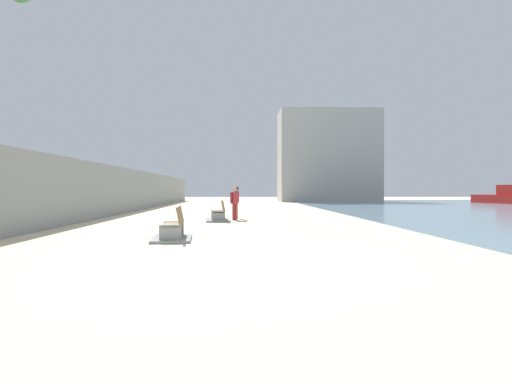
{
  "coord_description": "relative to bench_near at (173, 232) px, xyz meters",
  "views": [
    {
      "loc": [
        -0.13,
        -9.34,
        1.48
      ],
      "look_at": [
        0.69,
        12.06,
        1.35
      ],
      "focal_mm": 31.87,
      "sensor_mm": 36.0,
      "label": 1
    }
  ],
  "objects": [
    {
      "name": "ground_plane",
      "position": [
        2.05,
        13.99,
        -0.23
      ],
      "size": [
        120.0,
        120.0,
        0.0
      ],
      "primitive_type": "plane",
      "color": "beige"
    },
    {
      "name": "seawall",
      "position": [
        -5.45,
        13.99,
        1.17
      ],
      "size": [
        0.8,
        64.0,
        2.8
      ],
      "primitive_type": "cube",
      "color": "gray",
      "rests_on": "ground"
    },
    {
      "name": "bench_near",
      "position": [
        0.0,
        0.0,
        0.0
      ],
      "size": [
        1.25,
        2.17,
        0.98
      ],
      "color": "gray",
      "rests_on": "ground"
    },
    {
      "name": "bench_far",
      "position": [
        0.99,
        7.81,
        0.0
      ],
      "size": [
        1.25,
        2.17,
        0.98
      ],
      "color": "gray",
      "rests_on": "ground"
    },
    {
      "name": "person_walking",
      "position": [
        1.82,
        9.57,
        0.71
      ],
      "size": [
        0.22,
        0.53,
        1.63
      ],
      "color": "gold",
      "rests_on": "ground"
    },
    {
      "name": "person_standing",
      "position": [
        1.73,
        8.49,
        0.68
      ],
      "size": [
        0.43,
        0.37,
        1.59
      ],
      "color": "#B22D33",
      "rests_on": "ground"
    },
    {
      "name": "boat_distant",
      "position": [
        29.39,
        31.76,
        0.5
      ],
      "size": [
        3.84,
        7.89,
        1.9
      ],
      "color": "red",
      "rests_on": "water_bay"
    },
    {
      "name": "harbor_building",
      "position": [
        12.9,
        41.99,
        5.29
      ],
      "size": [
        12.0,
        6.0,
        11.05
      ],
      "primitive_type": "cube",
      "color": "#ADAAA3",
      "rests_on": "ground"
    }
  ]
}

